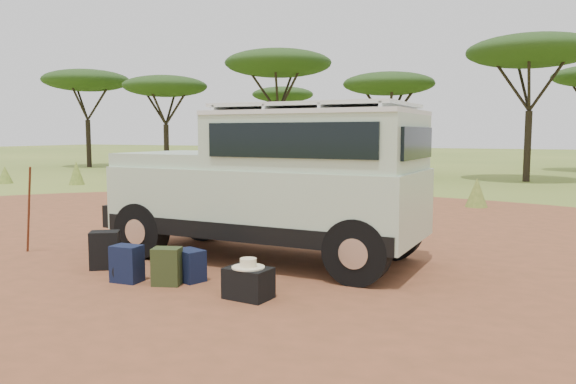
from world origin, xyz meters
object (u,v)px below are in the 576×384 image
at_px(walking_staff, 29,210).
at_px(backpack_navy, 127,264).
at_px(backpack_olive, 167,267).
at_px(duffel_navy, 190,266).
at_px(backpack_black, 105,250).
at_px(safari_vehicle, 276,186).
at_px(hard_case, 248,283).

relative_size(walking_staff, backpack_navy, 3.00).
relative_size(backpack_navy, backpack_olive, 1.00).
bearing_deg(backpack_olive, walking_staff, 150.13).
relative_size(backpack_olive, duffel_navy, 1.16).
height_order(walking_staff, backpack_olive, walking_staff).
distance_m(backpack_black, duffel_navy, 1.55).
distance_m(backpack_black, backpack_navy, 0.93).
height_order(walking_staff, duffel_navy, walking_staff).
distance_m(backpack_navy, backpack_olive, 0.59).
bearing_deg(duffel_navy, safari_vehicle, 93.67).
xyz_separation_m(backpack_black, duffel_navy, (1.55, -0.08, -0.06)).
distance_m(backpack_olive, duffel_navy, 0.33).
relative_size(backpack_navy, hard_case, 0.93).
distance_m(walking_staff, duffel_navy, 3.49).
height_order(safari_vehicle, duffel_navy, safari_vehicle).
xyz_separation_m(backpack_black, hard_case, (2.66, -0.46, -0.09)).
height_order(backpack_navy, duffel_navy, backpack_navy).
relative_size(backpack_olive, hard_case, 0.93).
xyz_separation_m(backpack_black, backpack_navy, (0.80, -0.46, -0.03)).
height_order(backpack_navy, hard_case, backpack_navy).
bearing_deg(backpack_navy, backpack_black, 146.73).
bearing_deg(safari_vehicle, walking_staff, -159.62).
bearing_deg(walking_staff, hard_case, -73.31).
distance_m(safari_vehicle, backpack_olive, 2.27).
relative_size(walking_staff, duffel_navy, 3.47).
bearing_deg(duffel_navy, backpack_black, -162.71).
height_order(backpack_black, backpack_olive, backpack_black).
distance_m(backpack_navy, duffel_navy, 0.84).
distance_m(duffel_navy, hard_case, 1.17).
xyz_separation_m(backpack_navy, backpack_olive, (0.59, 0.10, -0.00)).
relative_size(backpack_black, backpack_olive, 1.12).
height_order(backpack_navy, backpack_olive, same).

